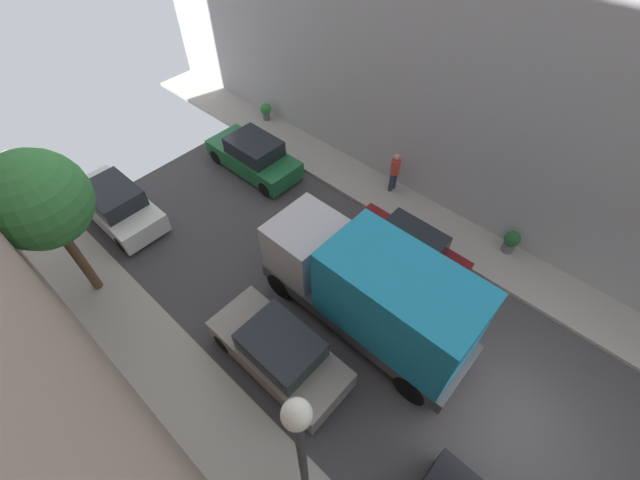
{
  "coord_description": "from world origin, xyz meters",
  "views": [
    {
      "loc": [
        -5.71,
        1.4,
        11.35
      ],
      "look_at": [
        1.25,
        7.72,
        0.5
      ],
      "focal_mm": 22.94,
      "sensor_mm": 36.0,
      "label": 1
    }
  ],
  "objects_px": {
    "parked_car_left_4": "(116,204)",
    "parked_car_right_1": "(405,250)",
    "potted_plant_0": "(266,110)",
    "lamp_post": "(301,451)",
    "parked_car_left_3": "(279,352)",
    "potted_plant_3": "(511,241)",
    "pedestrian": "(395,171)",
    "street_tree_2": "(38,201)",
    "parked_car_right_2": "(254,156)",
    "delivery_truck": "(372,291)"
  },
  "relations": [
    {
      "from": "parked_car_left_3",
      "to": "parked_car_left_4",
      "type": "height_order",
      "value": "same"
    },
    {
      "from": "parked_car_left_3",
      "to": "pedestrian",
      "type": "bearing_deg",
      "value": 13.48
    },
    {
      "from": "parked_car_left_3",
      "to": "parked_car_right_2",
      "type": "relative_size",
      "value": 1.0
    },
    {
      "from": "potted_plant_0",
      "to": "lamp_post",
      "type": "distance_m",
      "value": 16.29
    },
    {
      "from": "street_tree_2",
      "to": "lamp_post",
      "type": "distance_m",
      "value": 9.19
    },
    {
      "from": "parked_car_left_3",
      "to": "pedestrian",
      "type": "height_order",
      "value": "pedestrian"
    },
    {
      "from": "potted_plant_0",
      "to": "potted_plant_3",
      "type": "distance_m",
      "value": 12.42
    },
    {
      "from": "pedestrian",
      "to": "potted_plant_0",
      "type": "height_order",
      "value": "pedestrian"
    },
    {
      "from": "parked_car_right_1",
      "to": "potted_plant_0",
      "type": "relative_size",
      "value": 5.2
    },
    {
      "from": "parked_car_left_3",
      "to": "lamp_post",
      "type": "relative_size",
      "value": 0.72
    },
    {
      "from": "delivery_truck",
      "to": "parked_car_right_2",
      "type": "bearing_deg",
      "value": 71.73
    },
    {
      "from": "lamp_post",
      "to": "parked_car_left_3",
      "type": "bearing_deg",
      "value": 56.19
    },
    {
      "from": "parked_car_left_3",
      "to": "potted_plant_3",
      "type": "distance_m",
      "value": 8.8
    },
    {
      "from": "potted_plant_0",
      "to": "lamp_post",
      "type": "relative_size",
      "value": 0.14
    },
    {
      "from": "parked_car_left_4",
      "to": "parked_car_left_3",
      "type": "bearing_deg",
      "value": -90.0
    },
    {
      "from": "street_tree_2",
      "to": "lamp_post",
      "type": "height_order",
      "value": "lamp_post"
    },
    {
      "from": "parked_car_left_3",
      "to": "potted_plant_0",
      "type": "bearing_deg",
      "value": 48.96
    },
    {
      "from": "parked_car_left_4",
      "to": "lamp_post",
      "type": "bearing_deg",
      "value": -99.32
    },
    {
      "from": "street_tree_2",
      "to": "potted_plant_3",
      "type": "bearing_deg",
      "value": -41.53
    },
    {
      "from": "parked_car_right_1",
      "to": "lamp_post",
      "type": "relative_size",
      "value": 0.72
    },
    {
      "from": "parked_car_right_2",
      "to": "pedestrian",
      "type": "xyz_separation_m",
      "value": [
        2.79,
        -5.16,
        0.35
      ]
    },
    {
      "from": "parked_car_right_2",
      "to": "street_tree_2",
      "type": "height_order",
      "value": "street_tree_2"
    },
    {
      "from": "parked_car_right_2",
      "to": "pedestrian",
      "type": "distance_m",
      "value": 5.87
    },
    {
      "from": "parked_car_right_2",
      "to": "parked_car_right_1",
      "type": "bearing_deg",
      "value": -90.0
    },
    {
      "from": "street_tree_2",
      "to": "lamp_post",
      "type": "relative_size",
      "value": 0.89
    },
    {
      "from": "parked_car_left_4",
      "to": "parked_car_right_2",
      "type": "xyz_separation_m",
      "value": [
        5.4,
        -1.62,
        0.0
      ]
    },
    {
      "from": "delivery_truck",
      "to": "street_tree_2",
      "type": "height_order",
      "value": "street_tree_2"
    },
    {
      "from": "parked_car_left_3",
      "to": "parked_car_left_4",
      "type": "xyz_separation_m",
      "value": [
        0.0,
        8.74,
        0.0
      ]
    },
    {
      "from": "parked_car_left_3",
      "to": "delivery_truck",
      "type": "bearing_deg",
      "value": -21.46
    },
    {
      "from": "potted_plant_3",
      "to": "lamp_post",
      "type": "relative_size",
      "value": 0.15
    },
    {
      "from": "parked_car_left_4",
      "to": "parked_car_right_1",
      "type": "bearing_deg",
      "value": -59.67
    },
    {
      "from": "pedestrian",
      "to": "street_tree_2",
      "type": "height_order",
      "value": "street_tree_2"
    },
    {
      "from": "parked_car_right_2",
      "to": "lamp_post",
      "type": "bearing_deg",
      "value": -126.25
    },
    {
      "from": "parked_car_right_1",
      "to": "pedestrian",
      "type": "distance_m",
      "value": 3.73
    },
    {
      "from": "delivery_truck",
      "to": "street_tree_2",
      "type": "distance_m",
      "value": 9.17
    },
    {
      "from": "parked_car_left_4",
      "to": "lamp_post",
      "type": "xyz_separation_m",
      "value": [
        -1.9,
        -11.57,
        3.25
      ]
    },
    {
      "from": "parked_car_right_2",
      "to": "potted_plant_3",
      "type": "height_order",
      "value": "parked_car_right_2"
    },
    {
      "from": "pedestrian",
      "to": "parked_car_right_1",
      "type": "bearing_deg",
      "value": -138.61
    },
    {
      "from": "parked_car_right_1",
      "to": "potted_plant_0",
      "type": "distance_m",
      "value": 10.35
    },
    {
      "from": "parked_car_left_4",
      "to": "potted_plant_0",
      "type": "bearing_deg",
      "value": 5.02
    },
    {
      "from": "parked_car_right_1",
      "to": "potted_plant_0",
      "type": "bearing_deg",
      "value": 74.1
    },
    {
      "from": "parked_car_right_1",
      "to": "lamp_post",
      "type": "distance_m",
      "value": 8.33
    },
    {
      "from": "lamp_post",
      "to": "potted_plant_3",
      "type": "bearing_deg",
      "value": -0.71
    },
    {
      "from": "parked_car_right_1",
      "to": "pedestrian",
      "type": "height_order",
      "value": "pedestrian"
    },
    {
      "from": "parked_car_right_1",
      "to": "lamp_post",
      "type": "height_order",
      "value": "lamp_post"
    },
    {
      "from": "parked_car_right_2",
      "to": "parked_car_left_4",
      "type": "bearing_deg",
      "value": 163.31
    },
    {
      "from": "delivery_truck",
      "to": "potted_plant_0",
      "type": "relative_size",
      "value": 8.17
    },
    {
      "from": "potted_plant_0",
      "to": "potted_plant_3",
      "type": "xyz_separation_m",
      "value": [
        0.05,
        -12.42,
        0.02
      ]
    },
    {
      "from": "parked_car_left_3",
      "to": "parked_car_right_1",
      "type": "xyz_separation_m",
      "value": [
        5.4,
        -0.49,
        0.0
      ]
    },
    {
      "from": "pedestrian",
      "to": "potted_plant_3",
      "type": "xyz_separation_m",
      "value": [
        0.09,
        -4.93,
        -0.44
      ]
    }
  ]
}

